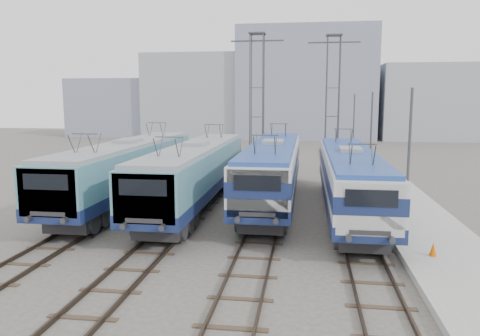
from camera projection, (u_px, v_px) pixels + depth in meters
name	position (u px, v px, depth m)	size (l,w,h in m)	color
ground	(201.00, 256.00, 19.60)	(160.00, 160.00, 0.00)	#514C47
platform	(412.00, 215.00, 25.98)	(4.00, 70.00, 0.30)	#9E9E99
locomotive_far_left	(127.00, 167.00, 29.16)	(2.98, 18.87, 3.55)	#16224E
locomotive_center_left	(195.00, 170.00, 27.97)	(2.94, 18.59, 3.50)	#16224E
locomotive_center_right	(273.00, 167.00, 29.04)	(2.95, 18.63, 3.50)	#16224E
locomotive_far_right	(350.00, 176.00, 26.13)	(2.83, 17.87, 3.36)	#16224E
catenary_tower_west	(257.00, 98.00, 40.17)	(4.50, 1.20, 12.00)	#3F4247
catenary_tower_east	(333.00, 98.00, 41.22)	(4.50, 1.20, 12.00)	#3F4247
mast_front	(408.00, 171.00, 19.84)	(0.12, 0.12, 7.00)	#3F4247
mast_mid	(371.00, 144.00, 31.59)	(0.12, 0.12, 7.00)	#3F4247
mast_rear	(353.00, 132.00, 43.34)	(0.12, 0.12, 7.00)	#3F4247
safety_cone	(433.00, 249.00, 18.70)	(0.29, 0.29, 0.56)	#D25101
building_west	(201.00, 96.00, 81.25)	(18.00, 12.00, 14.00)	#919AA3
building_center	(306.00, 84.00, 78.44)	(22.00, 14.00, 18.00)	gray
building_east	(429.00, 102.00, 76.08)	(16.00, 12.00, 12.00)	#919AA3
building_far_west	(114.00, 108.00, 83.78)	(14.00, 10.00, 10.00)	gray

